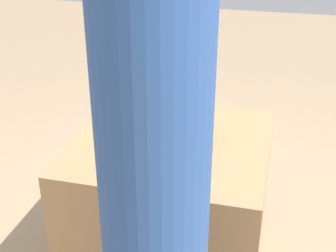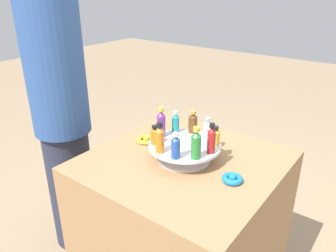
{
  "view_description": "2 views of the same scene",
  "coord_description": "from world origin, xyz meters",
  "px_view_note": "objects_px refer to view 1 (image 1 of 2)",
  "views": [
    {
      "loc": [
        0.42,
        -1.71,
        1.68
      ],
      "look_at": [
        0.04,
        -0.23,
        0.93
      ],
      "focal_mm": 50.0,
      "sensor_mm": 36.0,
      "label": 1
    },
    {
      "loc": [
        1.08,
        0.72,
        1.48
      ],
      "look_at": [
        0.01,
        -0.08,
        0.89
      ],
      "focal_mm": 35.0,
      "sensor_mm": 36.0,
      "label": 2
    }
  ],
  "objects_px": {
    "display_stand": "(172,130)",
    "bottle_blue": "(204,112)",
    "bottle_purple": "(164,123)",
    "bottle_green": "(196,102)",
    "bottle_amber": "(185,128)",
    "ribbon_bow_blue": "(192,114)",
    "bottle_teal": "(147,122)",
    "person_figure": "(155,218)",
    "bottle_brown": "(140,114)",
    "bottle_clear": "(146,107)",
    "bottle_orange": "(200,118)",
    "ribbon_bow_gold": "(148,167)",
    "bottle_red": "(180,98)",
    "bottle_gold": "(161,104)"
  },
  "relations": [
    {
      "from": "display_stand",
      "to": "bottle_blue",
      "type": "height_order",
      "value": "bottle_blue"
    },
    {
      "from": "bottle_purple",
      "to": "display_stand",
      "type": "bearing_deg",
      "value": 89.97
    },
    {
      "from": "bottle_green",
      "to": "bottle_amber",
      "type": "relative_size",
      "value": 1.57
    },
    {
      "from": "ribbon_bow_blue",
      "to": "bottle_teal",
      "type": "bearing_deg",
      "value": -106.94
    },
    {
      "from": "display_stand",
      "to": "ribbon_bow_blue",
      "type": "distance_m",
      "value": 0.26
    },
    {
      "from": "bottle_teal",
      "to": "person_figure",
      "type": "relative_size",
      "value": 0.06
    },
    {
      "from": "bottle_brown",
      "to": "person_figure",
      "type": "height_order",
      "value": "person_figure"
    },
    {
      "from": "bottle_brown",
      "to": "bottle_blue",
      "type": "bearing_deg",
      "value": 17.97
    },
    {
      "from": "bottle_clear",
      "to": "bottle_orange",
      "type": "height_order",
      "value": "bottle_orange"
    },
    {
      "from": "bottle_blue",
      "to": "ribbon_bow_gold",
      "type": "relative_size",
      "value": 1.16
    },
    {
      "from": "display_stand",
      "to": "ribbon_bow_gold",
      "type": "height_order",
      "value": "display_stand"
    },
    {
      "from": "bottle_blue",
      "to": "bottle_purple",
      "type": "bearing_deg",
      "value": -126.03
    },
    {
      "from": "bottle_green",
      "to": "bottle_blue",
      "type": "relative_size",
      "value": 1.22
    },
    {
      "from": "ribbon_bow_blue",
      "to": "bottle_blue",
      "type": "bearing_deg",
      "value": -66.61
    },
    {
      "from": "bottle_brown",
      "to": "bottle_orange",
      "type": "height_order",
      "value": "bottle_orange"
    },
    {
      "from": "display_stand",
      "to": "bottle_teal",
      "type": "relative_size",
      "value": 3.01
    },
    {
      "from": "bottle_blue",
      "to": "bottle_amber",
      "type": "bearing_deg",
      "value": -108.03
    },
    {
      "from": "bottle_red",
      "to": "bottle_amber",
      "type": "relative_size",
      "value": 1.53
    },
    {
      "from": "bottle_blue",
      "to": "ribbon_bow_blue",
      "type": "xyz_separation_m",
      "value": [
        -0.09,
        0.21,
        -0.12
      ]
    },
    {
      "from": "bottle_gold",
      "to": "bottle_clear",
      "type": "height_order",
      "value": "bottle_clear"
    },
    {
      "from": "bottle_brown",
      "to": "bottle_teal",
      "type": "xyz_separation_m",
      "value": [
        0.05,
        -0.07,
        -0.0
      ]
    },
    {
      "from": "bottle_purple",
      "to": "ribbon_bow_blue",
      "type": "distance_m",
      "value": 0.41
    },
    {
      "from": "bottle_purple",
      "to": "person_figure",
      "type": "bearing_deg",
      "value": -77.75
    },
    {
      "from": "bottle_teal",
      "to": "bottle_purple",
      "type": "bearing_deg",
      "value": -18.03
    },
    {
      "from": "bottle_purple",
      "to": "bottle_clear",
      "type": "bearing_deg",
      "value": 125.97
    },
    {
      "from": "bottle_green",
      "to": "bottle_purple",
      "type": "height_order",
      "value": "bottle_purple"
    },
    {
      "from": "bottle_orange",
      "to": "ribbon_bow_gold",
      "type": "height_order",
      "value": "bottle_orange"
    },
    {
      "from": "bottle_green",
      "to": "ribbon_bow_gold",
      "type": "height_order",
      "value": "bottle_green"
    },
    {
      "from": "bottle_brown",
      "to": "bottle_purple",
      "type": "bearing_deg",
      "value": -36.03
    },
    {
      "from": "bottle_red",
      "to": "bottle_purple",
      "type": "relative_size",
      "value": 0.93
    },
    {
      "from": "bottle_red",
      "to": "bottle_teal",
      "type": "distance_m",
      "value": 0.25
    },
    {
      "from": "bottle_teal",
      "to": "bottle_amber",
      "type": "relative_size",
      "value": 1.23
    },
    {
      "from": "bottle_purple",
      "to": "bottle_orange",
      "type": "xyz_separation_m",
      "value": [
        0.13,
        0.09,
        -0.0
      ]
    },
    {
      "from": "display_stand",
      "to": "bottle_green",
      "type": "bearing_deg",
      "value": 53.97
    },
    {
      "from": "bottle_amber",
      "to": "bottle_orange",
      "type": "bearing_deg",
      "value": 53.97
    },
    {
      "from": "bottle_amber",
      "to": "ribbon_bow_blue",
      "type": "relative_size",
      "value": 1.02
    },
    {
      "from": "bottle_red",
      "to": "bottle_orange",
      "type": "distance_m",
      "value": 0.21
    },
    {
      "from": "display_stand",
      "to": "bottle_clear",
      "type": "bearing_deg",
      "value": 161.97
    },
    {
      "from": "bottle_teal",
      "to": "bottle_orange",
      "type": "relative_size",
      "value": 0.8
    },
    {
      "from": "bottle_brown",
      "to": "ribbon_bow_blue",
      "type": "bearing_deg",
      "value": 61.88
    },
    {
      "from": "display_stand",
      "to": "bottle_brown",
      "type": "distance_m",
      "value": 0.15
    },
    {
      "from": "display_stand",
      "to": "bottle_orange",
      "type": "bearing_deg",
      "value": -18.03
    },
    {
      "from": "bottle_teal",
      "to": "bottle_amber",
      "type": "bearing_deg",
      "value": -0.03
    },
    {
      "from": "bottle_green",
      "to": "person_figure",
      "type": "height_order",
      "value": "person_figure"
    },
    {
      "from": "bottle_teal",
      "to": "ribbon_bow_gold",
      "type": "bearing_deg",
      "value": -73.18
    },
    {
      "from": "bottle_green",
      "to": "bottle_brown",
      "type": "relative_size",
      "value": 1.26
    },
    {
      "from": "bottle_green",
      "to": "bottle_clear",
      "type": "relative_size",
      "value": 1.45
    },
    {
      "from": "bottle_brown",
      "to": "bottle_purple",
      "type": "distance_m",
      "value": 0.16
    },
    {
      "from": "bottle_clear",
      "to": "person_figure",
      "type": "height_order",
      "value": "person_figure"
    },
    {
      "from": "ribbon_bow_blue",
      "to": "bottle_purple",
      "type": "bearing_deg",
      "value": -94.84
    }
  ]
}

